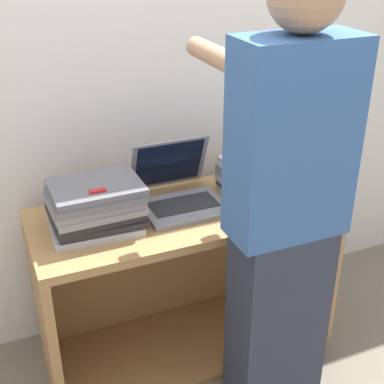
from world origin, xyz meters
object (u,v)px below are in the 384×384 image
object	(u,v)px
laptop_open	(179,193)
person	(284,220)
laptop_stack_right	(264,178)
laptop_stack_left	(96,206)

from	to	relation	value
laptop_open	person	xyz separation A→B (m)	(0.19, -0.51, 0.09)
person	laptop_stack_right	bearing A→B (deg)	68.30
laptop_stack_left	person	bearing A→B (deg)	-38.85
laptop_open	person	bearing A→B (deg)	-69.27
laptop_open	laptop_stack_left	size ratio (longest dim) A/B	0.98
laptop_open	laptop_stack_left	world-z (taller)	laptop_open
laptop_open	laptop_stack_right	xyz separation A→B (m)	(0.37, -0.06, 0.03)
laptop_stack_left	laptop_stack_right	world-z (taller)	laptop_stack_left
laptop_open	laptop_stack_left	xyz separation A→B (m)	(-0.37, -0.06, 0.04)
laptop_stack_left	laptop_open	bearing A→B (deg)	8.77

